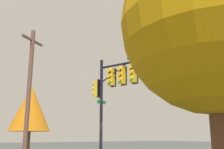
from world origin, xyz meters
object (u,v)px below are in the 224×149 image
at_px(utility_pole, 29,93).
at_px(tree_near, 30,108).
at_px(signal_pole_assembly, 122,83).
at_px(tree_mid, 211,25).

distance_m(utility_pole, tree_near, 13.23).
bearing_deg(utility_pole, signal_pole_assembly, 77.75).
bearing_deg(tree_near, utility_pole, -14.13).
relative_size(utility_pole, tree_near, 1.13).
bearing_deg(utility_pole, tree_mid, 6.17).
bearing_deg(tree_near, signal_pole_assembly, 8.68).
relative_size(signal_pole_assembly, tree_near, 0.99).
height_order(tree_near, tree_mid, tree_near).
height_order(signal_pole_assembly, utility_pole, utility_pole).
bearing_deg(tree_mid, utility_pole, -173.83).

